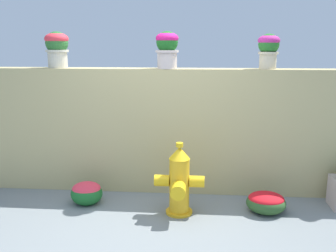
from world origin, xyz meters
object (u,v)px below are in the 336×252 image
Objects in this scene: fire_hydrant at (179,182)px; flower_bush_right at (266,202)px; potted_plant_1 at (57,46)px; potted_plant_2 at (167,47)px; potted_plant_3 at (269,48)px; flower_bush_left at (87,192)px.

flower_bush_right is (1.04, 0.13, -0.26)m from fire_hydrant.
potted_plant_1 is 1.00× the size of potted_plant_2.
flower_bush_right is at bearing -25.77° from potted_plant_2.
potted_plant_2 is (1.46, -0.05, -0.00)m from potted_plant_1.
potted_plant_1 reaches higher than potted_plant_2.
potted_plant_1 is at bearing 178.06° from potted_plant_2.
flower_bush_right is (-0.04, -0.64, -1.80)m from potted_plant_3.
flower_bush_left is (0.49, -0.58, -1.80)m from potted_plant_1.
potted_plant_2 is at bearing -177.95° from potted_plant_3.
potted_plant_3 reaches higher than flower_bush_right.
flower_bush_left is (-1.18, 0.20, -0.24)m from fire_hydrant.
potted_plant_3 is at bearing 86.36° from flower_bush_right.
potted_plant_1 reaches higher than fire_hydrant.
fire_hydrant is 1.08m from flower_bush_right.
potted_plant_2 is 0.54× the size of fire_hydrant.
potted_plant_1 reaches higher than flower_bush_right.
potted_plant_3 is 1.10× the size of flower_bush_left.
potted_plant_1 is at bearing 179.92° from potted_plant_3.
potted_plant_1 is 3.32m from flower_bush_right.
fire_hydrant is at bearing -144.31° from potted_plant_3.
flower_bush_left reaches higher than flower_bush_right.
potted_plant_3 is at bearing -0.08° from potted_plant_1.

